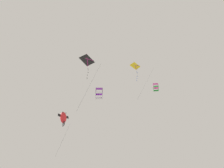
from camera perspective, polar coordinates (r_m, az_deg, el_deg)
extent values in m
ellipsoid|color=red|center=(32.12, -11.07, -7.50)|extent=(1.26, 1.00, 1.81)
cube|color=black|center=(32.41, -10.39, -7.42)|extent=(0.24, 0.61, 0.37)
cube|color=black|center=(32.09, -11.77, -7.02)|extent=(0.24, 0.61, 0.37)
cube|color=black|center=(31.53, -11.02, -8.93)|extent=(0.65, 0.16, 0.65)
sphere|color=black|center=(32.32, -10.47, -6.54)|extent=(0.18, 0.16, 0.16)
sphere|color=black|center=(32.15, -11.20, -6.32)|extent=(0.18, 0.16, 0.16)
cylinder|color=#47474C|center=(30.15, -11.11, -12.25)|extent=(0.08, 1.31, 4.01)
cube|color=yellow|center=(41.81, 5.28, 4.14)|extent=(0.48, 1.89, 1.87)
cylinder|color=purple|center=(41.79, 5.31, 4.17)|extent=(0.75, 0.09, 2.10)
cylinder|color=purple|center=(41.92, 5.26, 4.31)|extent=(0.45, 1.50, 0.04)
cylinder|color=#47474C|center=(40.87, 5.65, 3.03)|extent=(0.02, 0.04, 0.33)
cube|color=blue|center=(40.77, 5.66, 2.85)|extent=(0.10, 0.16, 0.06)
cylinder|color=#47474C|center=(40.63, 5.75, 2.71)|extent=(0.03, 0.17, 0.33)
cube|color=blue|center=(40.48, 5.83, 2.57)|extent=(0.13, 0.14, 0.06)
cylinder|color=#47474C|center=(40.40, 5.85, 2.38)|extent=(0.03, 0.02, 0.33)
cube|color=blue|center=(40.32, 5.86, 2.18)|extent=(0.16, 0.11, 0.06)
cylinder|color=#47474C|center=(40.25, 5.81, 1.96)|extent=(0.07, 0.10, 0.33)
cube|color=blue|center=(40.17, 5.76, 1.75)|extent=(0.15, 0.12, 0.06)
cylinder|color=#47474C|center=(40.14, 5.71, 1.50)|extent=(0.01, 0.17, 0.33)
cube|color=blue|center=(40.11, 5.66, 1.25)|extent=(0.16, 0.09, 0.06)
cylinder|color=#47474C|center=(40.07, 5.67, 1.01)|extent=(0.07, 0.11, 0.33)
cube|color=blue|center=(40.04, 5.69, 0.76)|extent=(0.16, 0.10, 0.06)
cylinder|color=#47474C|center=(37.90, 7.75, 0.23)|extent=(0.58, 3.83, 6.95)
cube|color=black|center=(30.90, -5.75, 5.48)|extent=(0.44, 2.15, 2.12)
cylinder|color=#DB2D93|center=(30.88, -5.71, 5.52)|extent=(0.68, 0.20, 2.41)
cylinder|color=#DB2D93|center=(31.02, -5.74, 5.75)|extent=(0.12, 1.74, 0.05)
cylinder|color=#47474C|center=(29.88, -5.51, 3.69)|extent=(0.03, 0.03, 0.31)
cube|color=black|center=(29.79, -5.50, 3.45)|extent=(0.13, 0.14, 0.06)
cylinder|color=#47474C|center=(29.64, -5.47, 3.27)|extent=(0.02, 0.15, 0.32)
cube|color=black|center=(29.50, -5.45, 3.10)|extent=(0.17, 0.07, 0.06)
cylinder|color=#47474C|center=(29.40, -5.46, 2.86)|extent=(0.02, 0.04, 0.31)
cube|color=black|center=(29.30, -5.47, 2.63)|extent=(0.14, 0.13, 0.06)
cylinder|color=#47474C|center=(29.24, -5.55, 2.34)|extent=(0.05, 0.10, 0.31)
cube|color=black|center=(29.18, -5.63, 2.05)|extent=(0.14, 0.12, 0.06)
cylinder|color=#47474C|center=(29.18, -5.69, 1.69)|extent=(0.04, 0.19, 0.32)
cube|color=black|center=(29.17, -5.74, 1.34)|extent=(0.14, 0.13, 0.06)
cylinder|color=#47474C|center=(27.18, -5.12, -0.36)|extent=(0.20, 2.48, 6.61)
cube|color=purple|center=(33.71, -2.95, -1.09)|extent=(0.60, 0.91, 0.44)
cube|color=purple|center=(34.20, -2.93, -2.34)|extent=(0.60, 0.91, 0.44)
cube|color=purple|center=(33.94, -2.19, -1.72)|extent=(0.92, 0.46, 0.83)
cube|color=purple|center=(33.98, -3.69, -1.71)|extent=(0.92, 0.46, 0.83)
cube|color=white|center=(32.97, -3.02, -1.92)|extent=(0.60, 0.91, 0.44)
cube|color=white|center=(33.47, -2.99, -3.19)|extent=(0.60, 0.91, 0.44)
cube|color=white|center=(33.20, -2.23, -2.57)|extent=(0.92, 0.46, 0.83)
cube|color=white|center=(33.24, -3.77, -2.56)|extent=(0.92, 0.46, 0.83)
cylinder|color=#332D28|center=(33.33, -2.22, -1.50)|extent=(0.63, 0.33, 1.29)
cylinder|color=#332D28|center=(33.36, -3.75, -1.49)|extent=(0.63, 0.33, 1.29)
cylinder|color=#332D28|center=(33.82, -2.20, -2.77)|extent=(0.63, 0.33, 1.29)
cylinder|color=#332D28|center=(33.86, -3.71, -2.76)|extent=(0.63, 0.33, 1.29)
cube|color=#DB2D93|center=(41.18, 9.89, 0.02)|extent=(0.61, 0.78, 0.38)
cube|color=#DB2D93|center=(41.58, 9.90, -0.92)|extent=(0.61, 0.78, 0.38)
cube|color=#DB2D93|center=(41.41, 10.44, -0.42)|extent=(0.76, 0.50, 0.74)
cube|color=#DB2D93|center=(41.35, 9.36, -0.48)|extent=(0.76, 0.50, 0.74)
cube|color=green|center=(40.51, 10.00, -0.53)|extent=(0.61, 0.78, 0.38)
cube|color=green|center=(40.91, 10.01, -1.48)|extent=(0.61, 0.78, 0.38)
cube|color=green|center=(40.74, 10.55, -0.98)|extent=(0.76, 0.50, 0.74)
cube|color=green|center=(40.68, 9.46, -1.04)|extent=(0.76, 0.50, 0.74)
cylinder|color=#332D28|center=(40.88, 10.49, -0.22)|extent=(0.56, 0.37, 1.12)
cylinder|color=#332D28|center=(40.82, 9.40, -0.29)|extent=(0.56, 0.37, 1.12)
cylinder|color=#332D28|center=(41.28, 10.50, -1.16)|extent=(0.56, 0.37, 1.12)
cylinder|color=#332D28|center=(41.22, 9.41, -1.23)|extent=(0.56, 0.37, 1.12)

